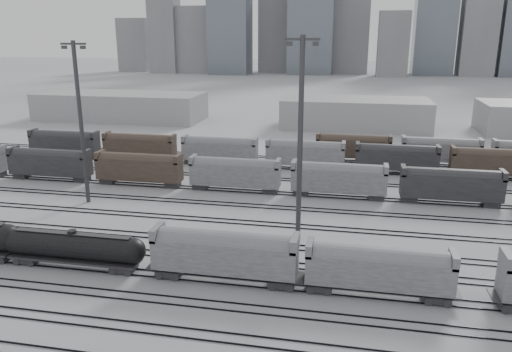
% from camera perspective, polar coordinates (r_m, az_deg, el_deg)
% --- Properties ---
extents(ground, '(900.00, 900.00, 0.00)m').
position_cam_1_polar(ground, '(52.90, -1.03, -12.69)').
color(ground, silver).
rests_on(ground, ground).
extents(tracks, '(220.00, 71.50, 0.16)m').
position_cam_1_polar(tracks, '(68.46, 2.11, -5.70)').
color(tracks, black).
rests_on(tracks, ground).
extents(tank_car_b, '(17.07, 2.84, 4.22)m').
position_cam_1_polar(tank_car_b, '(59.80, -20.13, -7.61)').
color(tank_car_b, black).
rests_on(tank_car_b, ground).
extents(hopper_car_a, '(15.45, 3.07, 5.52)m').
position_cam_1_polar(hopper_car_a, '(52.80, -3.63, -8.63)').
color(hopper_car_a, black).
rests_on(hopper_car_a, ground).
extents(hopper_car_b, '(14.41, 2.86, 5.15)m').
position_cam_1_polar(hopper_car_b, '(51.46, 13.86, -10.07)').
color(hopper_car_b, black).
rests_on(hopper_car_b, ground).
extents(light_mast_b, '(3.91, 0.63, 24.42)m').
position_cam_1_polar(light_mast_b, '(79.30, -19.41, 6.08)').
color(light_mast_b, '#373739').
rests_on(light_mast_b, ground).
extents(light_mast_c, '(4.04, 0.65, 25.24)m').
position_cam_1_polar(light_mast_c, '(61.06, 5.09, 4.61)').
color(light_mast_c, '#373739').
rests_on(light_mast_c, ground).
extents(bg_string_near, '(151.00, 3.00, 5.60)m').
position_cam_1_polar(bg_string_near, '(80.57, 9.42, -0.49)').
color(bg_string_near, gray).
rests_on(bg_string_near, ground).
extents(bg_string_mid, '(151.00, 3.00, 5.60)m').
position_cam_1_polar(bg_string_mid, '(96.34, 15.75, 1.84)').
color(bg_string_mid, black).
rests_on(bg_string_mid, ground).
extents(bg_string_far, '(66.00, 3.00, 5.60)m').
position_cam_1_polar(bg_string_far, '(106.89, 24.84, 2.31)').
color(bg_string_far, '#4F3C32').
rests_on(bg_string_far, ground).
extents(warehouse_left, '(50.00, 18.00, 8.00)m').
position_cam_1_polar(warehouse_left, '(158.25, -15.21, 7.70)').
color(warehouse_left, '#ABABAE').
rests_on(warehouse_left, ground).
extents(warehouse_mid, '(40.00, 18.00, 8.00)m').
position_cam_1_polar(warehouse_mid, '(141.93, 11.26, 7.05)').
color(warehouse_mid, '#ABABAE').
rests_on(warehouse_mid, ground).
extents(skyline, '(316.00, 22.40, 95.00)m').
position_cam_1_polar(skyline, '(325.44, 12.00, 17.34)').
color(skyline, gray).
rests_on(skyline, ground).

